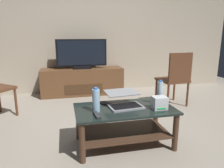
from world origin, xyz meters
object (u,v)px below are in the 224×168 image
at_px(television, 82,55).
at_px(water_bottle_near, 96,100).
at_px(cell_phone, 105,103).
at_px(tv_remote, 97,115).
at_px(coffee_table, 124,120).
at_px(dining_chair, 175,77).
at_px(laptop, 124,101).
at_px(water_bottle_far, 160,93).
at_px(media_cabinet, 83,81).
at_px(router_box, 159,103).

height_order(television, water_bottle_near, television).
relative_size(cell_phone, tv_remote, 0.88).
bearing_deg(tv_remote, coffee_table, 22.33).
bearing_deg(television, dining_chair, -36.04).
xyz_separation_m(laptop, tv_remote, (-0.34, -0.23, -0.05)).
bearing_deg(dining_chair, television, 143.96).
bearing_deg(water_bottle_far, television, 107.68).
distance_m(media_cabinet, tv_remote, 2.32).
xyz_separation_m(coffee_table, dining_chair, (1.20, 1.07, 0.22)).
distance_m(water_bottle_far, cell_phone, 0.63).
distance_m(dining_chair, water_bottle_near, 1.88).
bearing_deg(router_box, television, 105.10).
distance_m(laptop, water_bottle_far, 0.41).
xyz_separation_m(cell_phone, tv_remote, (-0.14, -0.35, 0.01)).
distance_m(coffee_table, router_box, 0.42).
distance_m(water_bottle_near, water_bottle_far, 0.73).
height_order(router_box, water_bottle_far, water_bottle_far).
relative_size(media_cabinet, dining_chair, 1.78).
bearing_deg(dining_chair, water_bottle_far, -127.13).
bearing_deg(water_bottle_near, laptop, 17.58).
height_order(dining_chair, router_box, dining_chair).
bearing_deg(coffee_table, laptop, 79.96).
bearing_deg(cell_phone, dining_chair, -7.26).
bearing_deg(cell_phone, laptop, -72.93).
height_order(coffee_table, laptop, laptop).
xyz_separation_m(media_cabinet, router_box, (0.60, -2.26, 0.23)).
xyz_separation_m(television, water_bottle_far, (0.67, -2.10, -0.25)).
height_order(television, cell_phone, television).
relative_size(television, router_box, 6.60).
bearing_deg(router_box, dining_chair, 53.99).
distance_m(dining_chair, router_box, 1.45).
distance_m(dining_chair, cell_phone, 1.64).
bearing_deg(router_box, tv_remote, -175.37).
relative_size(laptop, water_bottle_far, 1.43).
height_order(router_box, water_bottle_near, water_bottle_near).
bearing_deg(router_box, water_bottle_near, 174.08).
distance_m(media_cabinet, water_bottle_near, 2.21).
height_order(coffee_table, media_cabinet, media_cabinet).
bearing_deg(water_bottle_far, coffee_table, -176.77).
xyz_separation_m(television, tv_remote, (-0.07, -2.29, -0.37)).
relative_size(laptop, tv_remote, 2.51).
bearing_deg(dining_chair, laptop, -139.88).
height_order(coffee_table, water_bottle_far, water_bottle_far).
distance_m(water_bottle_near, tv_remote, 0.17).
bearing_deg(water_bottle_far, cell_phone, 164.62).
bearing_deg(cell_phone, television, 52.56).
bearing_deg(cell_phone, water_bottle_far, -54.97).
distance_m(coffee_table, tv_remote, 0.39).
relative_size(coffee_table, water_bottle_far, 3.79).
xyz_separation_m(water_bottle_near, tv_remote, (-0.01, -0.12, -0.11)).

